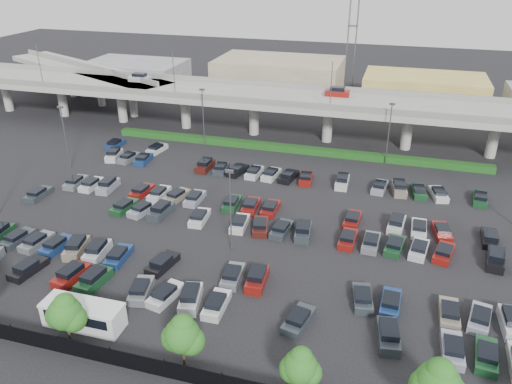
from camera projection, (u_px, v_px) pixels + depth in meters
The scene contains 11 objects.
ground at pixel (251, 218), 65.86m from camera, with size 280.00×280.00×0.00m, color black.
overpass at pixel (300, 102), 90.49m from camera, with size 150.00×13.00×15.80m.
on_ramp at pixel (85, 72), 113.01m from camera, with size 50.93×30.13×8.80m.
hedge at pixel (292, 149), 87.18m from camera, with size 66.00×1.60×1.10m, color #103A12.
fence at pixel (153, 366), 41.32m from camera, with size 70.00×0.10×2.00m.
tree_row at pixel (167, 332), 41.25m from camera, with size 65.07×3.66×5.94m.
shuttle_bus at pixel (83, 314), 46.61m from camera, with size 7.75×2.71×2.48m.
parked_cars at pixel (233, 225), 63.07m from camera, with size 62.88×41.65×1.67m.
light_poles at pixel (225, 166), 65.87m from camera, with size 66.90×48.38×10.30m.
distant_buildings at pixel (380, 86), 114.44m from camera, with size 138.00×24.00×9.00m.
comm_tower at pixel (353, 23), 121.83m from camera, with size 2.40×2.40×30.00m.
Camera 1 is at (16.69, -55.16, 32.08)m, focal length 35.00 mm.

